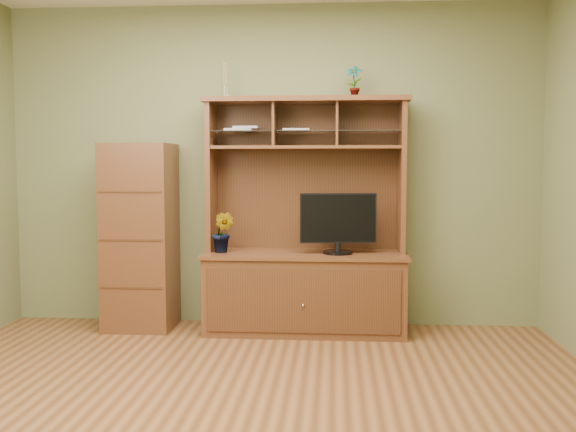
# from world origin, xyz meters

# --- Properties ---
(room) EXTENTS (4.54, 4.04, 2.74)m
(room) POSITION_xyz_m (0.00, 0.00, 1.35)
(room) COLOR #593319
(room) RESTS_ON ground
(media_hutch) EXTENTS (1.66, 0.61, 1.90)m
(media_hutch) POSITION_xyz_m (0.30, 1.73, 0.52)
(media_hutch) COLOR #4D2916
(media_hutch) RESTS_ON room
(monitor) EXTENTS (0.61, 0.24, 0.48)m
(monitor) POSITION_xyz_m (0.57, 1.65, 0.91)
(monitor) COLOR black
(monitor) RESTS_ON media_hutch
(orchid_plant) EXTENTS (0.21, 0.19, 0.33)m
(orchid_plant) POSITION_xyz_m (-0.36, 1.65, 0.81)
(orchid_plant) COLOR #22531C
(orchid_plant) RESTS_ON media_hutch
(top_plant) EXTENTS (0.15, 0.11, 0.26)m
(top_plant) POSITION_xyz_m (0.69, 1.80, 2.03)
(top_plant) COLOR #376E26
(top_plant) RESTS_ON media_hutch
(reed_diffuser) EXTENTS (0.06, 0.06, 0.29)m
(reed_diffuser) POSITION_xyz_m (-0.36, 1.80, 2.01)
(reed_diffuser) COLOR silver
(reed_diffuser) RESTS_ON media_hutch
(magazines) EXTENTS (0.71, 0.19, 0.04)m
(magazines) POSITION_xyz_m (-0.08, 1.80, 1.65)
(magazines) COLOR #9F9FA3
(magazines) RESTS_ON media_hutch
(side_cabinet) EXTENTS (0.55, 0.50, 1.53)m
(side_cabinet) POSITION_xyz_m (-1.07, 1.73, 0.77)
(side_cabinet) COLOR #4D2916
(side_cabinet) RESTS_ON room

